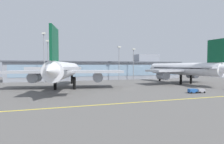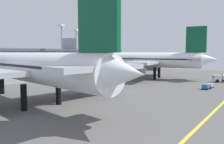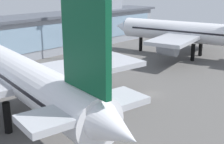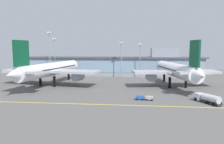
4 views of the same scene
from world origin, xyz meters
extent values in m
plane|color=#5B5956|center=(0.00, 0.00, 0.00)|extent=(180.00, 180.00, 0.00)
cube|color=yellow|center=(0.00, -22.00, 0.01)|extent=(144.00, 0.50, 0.01)
cube|color=#9399A3|center=(0.00, 46.10, 5.50)|extent=(110.91, 12.00, 11.00)
cube|color=#84A3BC|center=(0.00, 40.05, 6.05)|extent=(106.48, 0.20, 7.04)
cube|color=#4C515B|center=(0.00, 46.10, 11.40)|extent=(113.91, 14.00, 0.80)
cube|color=#9399A3|center=(33.27, 48.10, 14.00)|extent=(16.00, 10.00, 6.00)
cylinder|color=black|center=(-27.29, 5.99, 2.38)|extent=(1.10, 1.10, 4.75)
cylinder|color=black|center=(-20.26, 4.78, 2.38)|extent=(1.10, 1.10, 4.75)
cylinder|color=black|center=(-20.32, 25.43, 2.38)|extent=(1.10, 1.10, 4.75)
cylinder|color=white|center=(-23.17, 8.87, 7.43)|extent=(13.37, 44.59, 5.94)
cone|color=white|center=(-27.28, -14.97, 7.87)|extent=(6.09, 7.30, 5.05)
cube|color=black|center=(-23.17, 8.87, 7.87)|extent=(12.23, 37.63, 0.48)
cube|color=#B7BAC1|center=(-23.17, 8.87, 6.69)|extent=(46.17, 18.11, 0.95)
cylinder|color=#999EA8|center=(-10.48, 8.30, 4.34)|extent=(5.08, 6.37, 4.16)
cube|color=#0C4C2D|center=(-26.48, -10.31, 15.15)|extent=(2.06, 7.97, 9.51)
cube|color=#B7BAC1|center=(-26.48, -10.31, 8.32)|extent=(15.02, 7.24, 0.76)
cylinder|color=black|center=(29.93, 6.96, 2.37)|extent=(1.10, 1.10, 4.74)
cylinder|color=black|center=(36.93, 8.20, 2.37)|extent=(1.10, 1.10, 4.74)
cylinder|color=black|center=(30.25, 25.59, 2.37)|extent=(1.10, 1.10, 4.74)
cylinder|color=white|center=(32.88, 10.71, 7.41)|extent=(12.75, 40.19, 5.93)
cone|color=white|center=(29.12, 32.05, 7.41)|extent=(6.47, 6.23, 5.63)
cone|color=white|center=(36.69, -10.91, 7.86)|extent=(6.10, 7.30, 5.04)
cube|color=#84A3BC|center=(29.70, 28.73, 8.45)|extent=(5.10, 4.86, 1.78)
cube|color=black|center=(32.88, 10.71, 7.86)|extent=(11.70, 33.93, 0.47)
cube|color=#B7BAC1|center=(32.88, 10.71, 6.67)|extent=(38.84, 15.96, 0.95)
cylinder|color=#999EA8|center=(22.22, 10.29, 4.33)|extent=(4.99, 5.81, 4.15)
cylinder|color=#999EA8|center=(43.04, 13.96, 4.33)|extent=(4.99, 5.81, 4.15)
cube|color=#0C4C2D|center=(35.92, -6.52, 15.12)|extent=(1.94, 7.17, 9.49)
cube|color=#B7BAC1|center=(35.92, -6.52, 8.30)|extent=(12.66, 6.41, 0.76)
cylinder|color=black|center=(34.54, -14.44, 0.55)|extent=(0.82, 1.10, 1.10)
cylinder|color=black|center=(36.77, -13.12, 0.55)|extent=(0.82, 1.10, 1.10)
cube|color=silver|center=(35.79, -14.01, 1.40)|extent=(3.43, 3.34, 2.20)
cube|color=#84A3BC|center=(35.79, -14.01, 1.88)|extent=(3.39, 3.37, 0.88)
cube|color=orange|center=(35.79, -14.01, 2.62)|extent=(0.30, 0.40, 0.20)
cylinder|color=black|center=(15.70, -15.51, 0.30)|extent=(0.62, 0.26, 0.60)
cylinder|color=black|center=(15.85, -14.01, 0.30)|extent=(0.62, 0.26, 0.60)
cylinder|color=black|center=(17.51, -15.68, 0.30)|extent=(0.62, 0.26, 0.60)
cylinder|color=black|center=(17.66, -14.19, 0.30)|extent=(0.62, 0.26, 0.60)
cube|color=#235BB2|center=(16.68, -14.85, 0.85)|extent=(2.73, 1.74, 1.10)
cylinder|color=black|center=(18.86, -15.81, 0.30)|extent=(0.61, 0.24, 0.60)
cylinder|color=black|center=(19.00, -14.32, 0.30)|extent=(0.61, 0.24, 0.60)
cylinder|color=black|center=(20.53, -15.97, 0.30)|extent=(0.61, 0.24, 0.60)
cylinder|color=black|center=(20.67, -14.48, 0.30)|extent=(0.61, 0.24, 0.60)
cube|color=#A8A8B2|center=(19.76, -15.15, 0.80)|extent=(2.53, 1.72, 1.00)
cube|color=#2D2D33|center=(18.27, -15.00, 0.45)|extent=(0.61, 0.16, 0.08)
cylinder|color=gray|center=(7.54, 33.65, 9.90)|extent=(0.44, 0.44, 19.80)
cube|color=silver|center=(7.54, 33.65, 20.15)|extent=(1.80, 1.80, 0.70)
cylinder|color=gray|center=(18.06, 36.35, 9.53)|extent=(0.44, 0.44, 19.07)
cube|color=silver|center=(18.06, 36.35, 19.42)|extent=(1.80, 1.80, 0.70)
camera|label=1|loc=(-23.74, -58.63, 9.12)|focal=26.09mm
camera|label=2|loc=(-51.67, -30.34, 10.43)|focal=37.23mm
camera|label=3|loc=(-46.73, -32.63, 21.32)|focal=48.67mm
camera|label=4|loc=(14.46, -82.90, 16.95)|focal=33.41mm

